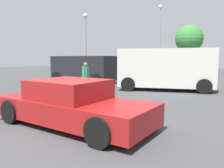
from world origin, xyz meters
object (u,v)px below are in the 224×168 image
at_px(pedestrian, 86,74).
at_px(light_post_mid, 160,29).
at_px(sedan_foreground, 71,104).
at_px(van_white, 165,68).
at_px(light_post_near, 86,34).
at_px(suv_dark, 84,68).

relative_size(pedestrian, light_post_mid, 0.20).
relative_size(sedan_foreground, pedestrian, 2.86).
bearing_deg(van_white, pedestrian, 22.59).
height_order(light_post_near, light_post_mid, light_post_mid).
relative_size(suv_dark, pedestrian, 3.02).
bearing_deg(suv_dark, van_white, -4.86).
height_order(suv_dark, light_post_near, light_post_near).
bearing_deg(suv_dark, pedestrian, -50.69).
bearing_deg(pedestrian, light_post_mid, 75.78).
height_order(sedan_foreground, pedestrian, pedestrian).
distance_m(van_white, light_post_mid, 13.98).
bearing_deg(sedan_foreground, van_white, 92.27).
distance_m(sedan_foreground, light_post_mid, 21.33).
xyz_separation_m(sedan_foreground, light_post_mid, (-4.79, 20.27, 4.60)).
xyz_separation_m(light_post_near, light_post_mid, (5.09, 7.17, 0.94)).
distance_m(pedestrian, light_post_near, 10.97).
bearing_deg(suv_dark, light_post_near, 126.04).
height_order(van_white, suv_dark, van_white).
relative_size(suv_dark, light_post_near, 0.77).
bearing_deg(light_post_near, sedan_foreground, -53.00).
relative_size(suv_dark, light_post_mid, 0.60).
distance_m(sedan_foreground, light_post_near, 16.81).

